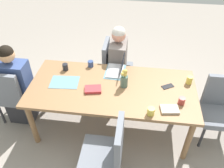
# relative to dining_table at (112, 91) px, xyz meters

# --- Properties ---
(ground_plane) EXTENTS (10.00, 10.00, 0.00)m
(ground_plane) POSITION_rel_dining_table_xyz_m (0.00, 0.00, -0.66)
(ground_plane) COLOR gray
(dining_table) EXTENTS (2.09, 0.97, 0.73)m
(dining_table) POSITION_rel_dining_table_xyz_m (0.00, 0.00, 0.00)
(dining_table) COLOR olive
(dining_table) RESTS_ON ground_plane
(chair_far_left_near) EXTENTS (0.44, 0.44, 0.90)m
(chair_far_left_near) POSITION_rel_dining_table_xyz_m (-0.08, 0.78, -0.16)
(chair_far_left_near) COLOR slate
(chair_far_left_near) RESTS_ON ground_plane
(person_far_left_near) EXTENTS (0.36, 0.40, 1.19)m
(person_far_left_near) POSITION_rel_dining_table_xyz_m (-0.00, 0.72, -0.13)
(person_far_left_near) COLOR #2D2D33
(person_far_left_near) RESTS_ON ground_plane
(chair_head_left_left_mid) EXTENTS (0.44, 0.44, 0.90)m
(chair_head_left_left_mid) POSITION_rel_dining_table_xyz_m (-1.37, -0.04, -0.16)
(chair_head_left_left_mid) COLOR slate
(chair_head_left_left_mid) RESTS_ON ground_plane
(person_head_left_left_mid) EXTENTS (0.40, 0.36, 1.19)m
(person_head_left_left_mid) POSITION_rel_dining_table_xyz_m (-1.31, 0.04, -0.13)
(person_head_left_left_mid) COLOR #2D2D33
(person_head_left_left_mid) RESTS_ON ground_plane
(chair_near_left_far) EXTENTS (0.44, 0.44, 0.90)m
(chair_near_left_far) POSITION_rel_dining_table_xyz_m (0.06, -0.76, -0.16)
(chair_near_left_far) COLOR slate
(chair_near_left_far) RESTS_ON ground_plane
(chair_head_right_right_near) EXTENTS (0.44, 0.44, 0.90)m
(chair_head_right_right_near) POSITION_rel_dining_table_xyz_m (1.38, 0.06, -0.16)
(chair_head_right_right_near) COLOR slate
(chair_head_right_right_near) RESTS_ON ground_plane
(flower_vase) EXTENTS (0.09, 0.10, 0.26)m
(flower_vase) POSITION_rel_dining_table_xyz_m (0.15, 0.04, 0.20)
(flower_vase) COLOR #4C6B60
(flower_vase) RESTS_ON dining_table
(placemat_far_left_near) EXTENTS (0.28, 0.37, 0.00)m
(placemat_far_left_near) POSITION_rel_dining_table_xyz_m (-0.00, 0.32, 0.07)
(placemat_far_left_near) COLOR slate
(placemat_far_left_near) RESTS_ON dining_table
(placemat_head_left_left_mid) EXTENTS (0.38, 0.29, 0.00)m
(placemat_head_left_left_mid) POSITION_rel_dining_table_xyz_m (-0.62, 0.02, 0.07)
(placemat_head_left_left_mid) COLOR slate
(placemat_head_left_left_mid) RESTS_ON dining_table
(laptop_far_left_near) EXTENTS (0.22, 0.32, 0.21)m
(laptop_far_left_near) POSITION_rel_dining_table_xyz_m (0.03, 0.33, 0.12)
(laptop_far_left_near) COLOR silver
(laptop_far_left_near) RESTS_ON dining_table
(coffee_mug_near_left) EXTENTS (0.08, 0.08, 0.09)m
(coffee_mug_near_left) POSITION_rel_dining_table_xyz_m (0.48, -0.40, 0.12)
(coffee_mug_near_left) COLOR #DBC64C
(coffee_mug_near_left) RESTS_ON dining_table
(coffee_mug_near_right) EXTENTS (0.08, 0.08, 0.09)m
(coffee_mug_near_right) POSITION_rel_dining_table_xyz_m (0.83, -0.18, 0.11)
(coffee_mug_near_right) COLOR #AD3D38
(coffee_mug_near_right) RESTS_ON dining_table
(coffee_mug_centre_left) EXTENTS (0.07, 0.07, 0.10)m
(coffee_mug_centre_left) POSITION_rel_dining_table_xyz_m (-0.68, 0.28, 0.12)
(coffee_mug_centre_left) COLOR #232328
(coffee_mug_centre_left) RESTS_ON dining_table
(coffee_mug_centre_right) EXTENTS (0.08, 0.08, 0.10)m
(coffee_mug_centre_right) POSITION_rel_dining_table_xyz_m (0.96, 0.21, 0.12)
(coffee_mug_centre_right) COLOR #DBC64C
(coffee_mug_centre_right) RESTS_ON dining_table
(coffee_mug_far_left) EXTENTS (0.08, 0.08, 0.09)m
(coffee_mug_far_left) POSITION_rel_dining_table_xyz_m (-0.35, 0.40, 0.11)
(coffee_mug_far_left) COLOR #33477A
(coffee_mug_far_left) RESTS_ON dining_table
(book_red_cover) EXTENTS (0.22, 0.18, 0.04)m
(book_red_cover) POSITION_rel_dining_table_xyz_m (-0.22, -0.09, 0.09)
(book_red_cover) COLOR #B73338
(book_red_cover) RESTS_ON dining_table
(book_blue_cover) EXTENTS (0.22, 0.17, 0.03)m
(book_blue_cover) POSITION_rel_dining_table_xyz_m (0.69, -0.31, 0.09)
(book_blue_cover) COLOR #B2A38E
(book_blue_cover) RESTS_ON dining_table
(phone_black) EXTENTS (0.17, 0.14, 0.01)m
(phone_black) POSITION_rel_dining_table_xyz_m (0.69, 0.10, 0.08)
(phone_black) COLOR black
(phone_black) RESTS_ON dining_table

